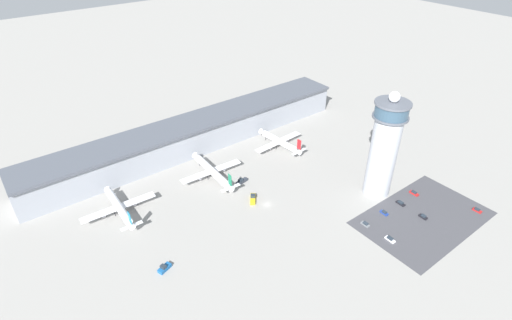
% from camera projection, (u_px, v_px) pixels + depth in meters
% --- Properties ---
extents(ground_plane, '(1000.00, 1000.00, 0.00)m').
position_uv_depth(ground_plane, '(267.00, 205.00, 199.14)').
color(ground_plane, gray).
extents(terminal_building, '(202.71, 25.00, 18.25)m').
position_uv_depth(terminal_building, '(195.00, 134.00, 240.93)').
color(terminal_building, '#9399A3').
rests_on(terminal_building, ground).
extents(control_tower, '(16.83, 16.83, 55.95)m').
position_uv_depth(control_tower, '(384.00, 147.00, 193.62)').
color(control_tower, '#ADB2BC').
rests_on(control_tower, ground).
extents(parking_lot_surface, '(64.00, 40.00, 0.01)m').
position_uv_depth(parking_lot_surface, '(423.00, 218.00, 190.76)').
color(parking_lot_surface, '#424247').
rests_on(parking_lot_surface, ground).
extents(airplane_gate_alpha, '(36.23, 35.04, 12.04)m').
position_uv_depth(airplane_gate_alpha, '(119.00, 207.00, 190.77)').
color(airplane_gate_alpha, silver).
rests_on(airplane_gate_alpha, ground).
extents(airplane_gate_bravo, '(35.85, 39.88, 12.85)m').
position_uv_depth(airplane_gate_bravo, '(212.00, 171.00, 215.90)').
color(airplane_gate_bravo, white).
rests_on(airplane_gate_bravo, ground).
extents(airplane_gate_charlie, '(35.02, 34.87, 12.51)m').
position_uv_depth(airplane_gate_charlie, '(279.00, 141.00, 243.11)').
color(airplane_gate_charlie, white).
rests_on(airplane_gate_charlie, ground).
extents(service_truck_catering, '(6.35, 4.32, 2.81)m').
position_uv_depth(service_truck_catering, '(164.00, 268.00, 163.30)').
color(service_truck_catering, black).
rests_on(service_truck_catering, ground).
extents(service_truck_fuel, '(6.90, 7.82, 2.92)m').
position_uv_depth(service_truck_fuel, '(253.00, 199.00, 201.60)').
color(service_truck_fuel, black).
rests_on(service_truck_fuel, ground).
extents(service_truck_baggage, '(7.56, 3.36, 2.49)m').
position_uv_depth(service_truck_baggage, '(242.00, 181.00, 214.33)').
color(service_truck_baggage, black).
rests_on(service_truck_baggage, ground).
extents(car_green_van, '(1.84, 4.32, 1.45)m').
position_uv_depth(car_green_van, '(365.00, 224.00, 186.22)').
color(car_green_van, black).
rests_on(car_green_van, ground).
extents(car_yellow_taxi, '(1.87, 4.20, 1.37)m').
position_uv_depth(car_yellow_taxi, '(477.00, 210.00, 194.67)').
color(car_yellow_taxi, black).
rests_on(car_yellow_taxi, ground).
extents(car_blue_compact, '(2.08, 4.75, 1.40)m').
position_uv_depth(car_blue_compact, '(401.00, 203.00, 199.22)').
color(car_blue_compact, black).
rests_on(car_blue_compact, ground).
extents(car_silver_sedan, '(1.88, 4.25, 1.46)m').
position_uv_depth(car_silver_sedan, '(384.00, 213.00, 193.06)').
color(car_silver_sedan, black).
rests_on(car_silver_sedan, ground).
extents(car_red_hatchback, '(1.81, 4.81, 1.56)m').
position_uv_depth(car_red_hatchback, '(414.00, 193.00, 206.07)').
color(car_red_hatchback, black).
rests_on(car_red_hatchback, ground).
extents(car_black_suv, '(1.90, 4.06, 1.59)m').
position_uv_depth(car_black_suv, '(423.00, 217.00, 190.51)').
color(car_black_suv, black).
rests_on(car_black_suv, ground).
extents(car_white_wagon, '(2.00, 4.84, 1.47)m').
position_uv_depth(car_white_wagon, '(390.00, 239.00, 177.82)').
color(car_white_wagon, black).
rests_on(car_white_wagon, ground).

